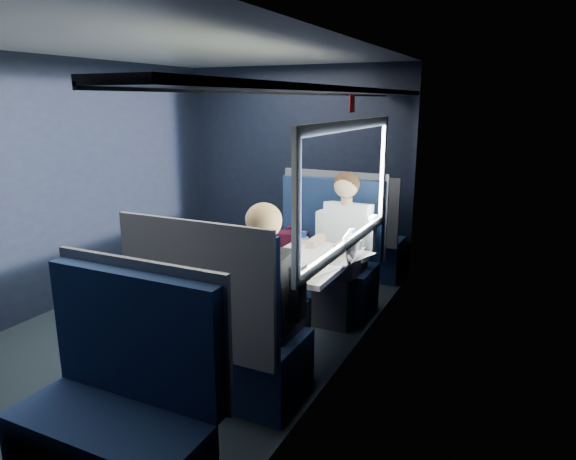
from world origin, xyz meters
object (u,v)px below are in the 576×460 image
at_px(woman, 268,292).
at_px(table, 304,268).
at_px(man, 343,240).
at_px(bottle_small, 353,243).
at_px(seat_bay_far, 222,340).
at_px(laptop, 342,253).
at_px(seat_row_back, 119,418).
at_px(cup, 358,245).
at_px(seat_bay_near, 322,263).
at_px(seat_row_front, 355,241).

bearing_deg(woman, table, 95.45).
distance_m(man, bottle_small, 0.50).
distance_m(seat_bay_far, laptop, 1.12).
relative_size(seat_row_back, woman, 0.88).
height_order(table, seat_row_back, seat_row_back).
relative_size(table, laptop, 3.02).
bearing_deg(table, woman, -84.55).
xyz_separation_m(seat_row_back, cup, (0.48, 2.20, 0.37)).
height_order(seat_bay_far, man, man).
bearing_deg(woman, seat_bay_near, 99.54).
bearing_deg(cup, man, 127.80).
relative_size(seat_row_front, bottle_small, 5.62).
bearing_deg(man, seat_row_back, -95.72).
relative_size(seat_row_front, laptop, 3.50).
bearing_deg(cup, seat_bay_near, 136.47).
distance_m(table, cup, 0.51).
bearing_deg(seat_row_back, bottle_small, 76.91).
height_order(seat_bay_far, bottle_small, seat_bay_far).
xyz_separation_m(table, man, (0.07, 0.70, 0.06)).
relative_size(seat_row_front, seat_row_back, 1.00).
relative_size(man, bottle_small, 6.41).
height_order(seat_bay_near, seat_bay_far, same).
relative_size(laptop, cup, 4.18).
distance_m(man, laptop, 0.67).
bearing_deg(seat_bay_near, seat_row_front, 89.04).
bearing_deg(seat_bay_far, cup, 69.40).
relative_size(table, seat_row_front, 0.86).
xyz_separation_m(seat_row_back, laptop, (0.47, 1.86, 0.39)).
relative_size(woman, cup, 16.67).
height_order(seat_bay_far, laptop, seat_bay_far).
distance_m(table, laptop, 0.32).
height_order(seat_bay_near, seat_row_front, seat_bay_near).
relative_size(seat_row_front, cup, 14.62).
bearing_deg(laptop, seat_row_front, 105.07).
relative_size(table, woman, 0.76).
bearing_deg(woman, cup, 78.29).
xyz_separation_m(seat_row_back, man, (0.25, 2.50, 0.31)).
bearing_deg(seat_row_front, table, -84.20).
bearing_deg(laptop, table, -167.15).
xyz_separation_m(seat_bay_near, woman, (0.27, -1.58, 0.31)).
relative_size(woman, laptop, 3.99).
distance_m(seat_bay_far, cup, 1.41).
relative_size(seat_bay_near, bottle_small, 6.11).
height_order(woman, bottle_small, woman).
relative_size(seat_bay_far, cup, 15.89).
bearing_deg(bottle_small, woman, -103.26).
bearing_deg(man, woman, -90.00).
bearing_deg(man, cup, -52.20).
height_order(man, bottle_small, man).
distance_m(table, seat_bay_near, 0.93).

